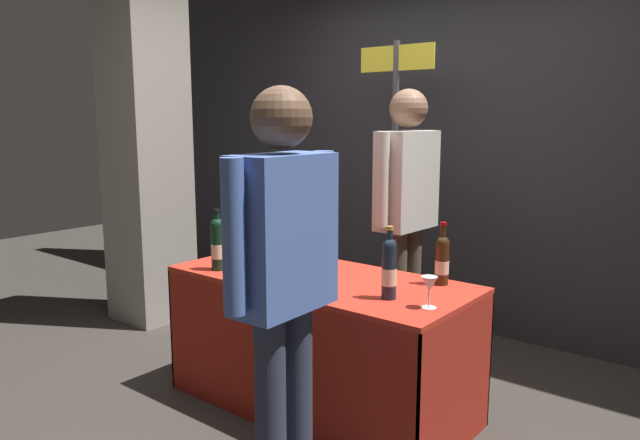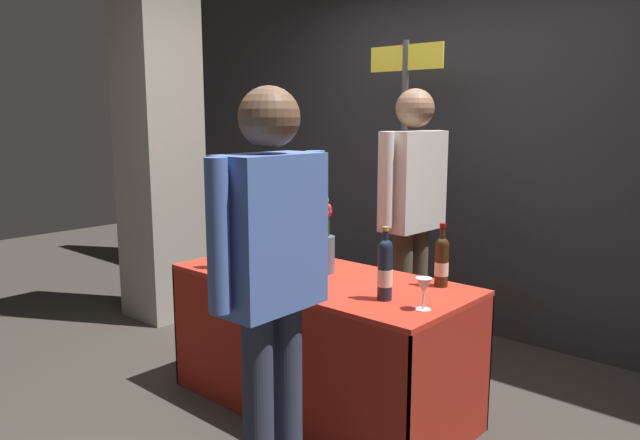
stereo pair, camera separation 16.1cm
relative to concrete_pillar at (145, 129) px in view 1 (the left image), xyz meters
The scene contains 15 objects.
ground_plane 2.46m from the concrete_pillar, ahead, with size 12.00×12.00×0.00m, color #38332D.
back_partition 2.36m from the concrete_pillar, 34.28° to the left, with size 7.72×0.12×3.06m, color #2D2D33.
concrete_pillar is the anchor object (origin of this frame).
tasting_table 2.20m from the concrete_pillar, ahead, with size 1.61×0.73×0.72m.
featured_wine_bottle 1.65m from the concrete_pillar, 22.12° to the right, with size 0.08×0.08×0.33m.
display_bottle_0 2.55m from the concrete_pillar, 10.48° to the right, with size 0.07×0.07×0.34m.
display_bottle_1 1.49m from the concrete_pillar, 13.66° to the right, with size 0.08×0.08×0.33m.
display_bottle_2 1.93m from the concrete_pillar, 13.50° to the right, with size 0.07×0.07×0.31m.
display_bottle_3 2.59m from the concrete_pillar, ahead, with size 0.07×0.07×0.32m.
display_bottle_4 1.85m from the concrete_pillar, ahead, with size 0.08×0.08×0.34m.
wine_glass_near_vendor 2.77m from the concrete_pillar, ahead, with size 0.07×0.07×0.14m.
flower_vase 2.03m from the concrete_pillar, ahead, with size 0.11×0.11×0.42m.
vendor_presenter 2.07m from the concrete_pillar, 14.43° to the left, with size 0.24×0.61×1.72m.
taster_foreground_right 2.66m from the concrete_pillar, 24.81° to the right, with size 0.23×0.59×1.66m.
booth_signpost 1.87m from the concrete_pillar, 27.45° to the left, with size 0.57×0.04×2.06m.
Camera 1 is at (1.90, -2.38, 1.55)m, focal length 33.62 mm.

